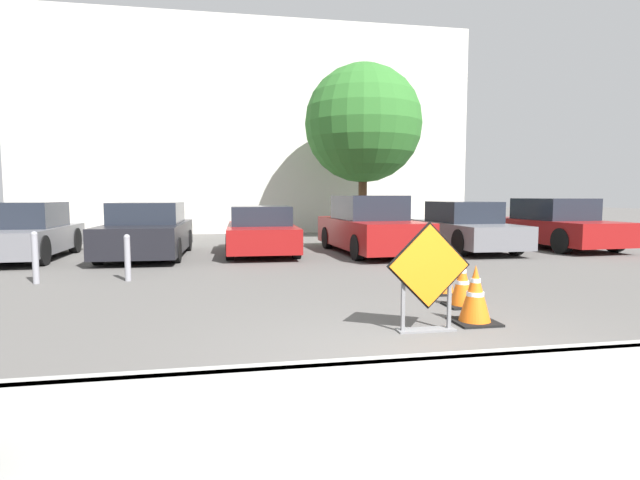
{
  "coord_description": "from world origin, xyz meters",
  "views": [
    {
      "loc": [
        -1.86,
        -4.14,
        1.59
      ],
      "look_at": [
        0.08,
        6.25,
        0.65
      ],
      "focal_mm": 28.0,
      "sensor_mm": 36.0,
      "label": 1
    }
  ],
  "objects_px": {
    "traffic_cone_second": "(462,283)",
    "parked_car_fourth": "(369,227)",
    "parked_car_second": "(148,232)",
    "parked_car_sixth": "(555,225)",
    "road_closed_sign": "(428,275)",
    "bollard_second": "(35,256)",
    "traffic_cone_fourth": "(433,263)",
    "bollard_nearest": "(127,256)",
    "parked_car_third": "(261,231)",
    "traffic_cone_nearest": "(475,295)",
    "traffic_cone_third": "(444,275)",
    "parked_car_nearest": "(24,233)",
    "parked_car_fifth": "(464,227)"
  },
  "relations": [
    {
      "from": "traffic_cone_fourth",
      "to": "road_closed_sign",
      "type": "bearing_deg",
      "value": -114.49
    },
    {
      "from": "traffic_cone_second",
      "to": "parked_car_fourth",
      "type": "distance_m",
      "value": 6.76
    },
    {
      "from": "traffic_cone_second",
      "to": "parked_car_second",
      "type": "distance_m",
      "value": 8.76
    },
    {
      "from": "road_closed_sign",
      "to": "traffic_cone_second",
      "type": "xyz_separation_m",
      "value": [
        1.01,
        1.17,
        -0.33
      ]
    },
    {
      "from": "traffic_cone_fourth",
      "to": "parked_car_third",
      "type": "relative_size",
      "value": 0.18
    },
    {
      "from": "parked_car_third",
      "to": "traffic_cone_third",
      "type": "bearing_deg",
      "value": 113.37
    },
    {
      "from": "parked_car_second",
      "to": "parked_car_fourth",
      "type": "height_order",
      "value": "parked_car_fourth"
    },
    {
      "from": "parked_car_sixth",
      "to": "parked_car_fourth",
      "type": "bearing_deg",
      "value": -0.75
    },
    {
      "from": "bollard_second",
      "to": "road_closed_sign",
      "type": "bearing_deg",
      "value": -37.09
    },
    {
      "from": "parked_car_third",
      "to": "traffic_cone_fourth",
      "type": "bearing_deg",
      "value": 118.35
    },
    {
      "from": "traffic_cone_fourth",
      "to": "bollard_second",
      "type": "bearing_deg",
      "value": 169.32
    },
    {
      "from": "traffic_cone_nearest",
      "to": "parked_car_sixth",
      "type": "distance_m",
      "value": 10.37
    },
    {
      "from": "traffic_cone_second",
      "to": "parked_car_fourth",
      "type": "bearing_deg",
      "value": 85.16
    },
    {
      "from": "parked_car_third",
      "to": "parked_car_sixth",
      "type": "bearing_deg",
      "value": -180.0
    },
    {
      "from": "traffic_cone_third",
      "to": "bollard_nearest",
      "type": "bearing_deg",
      "value": 157.13
    },
    {
      "from": "road_closed_sign",
      "to": "parked_car_second",
      "type": "distance_m",
      "value": 9.19
    },
    {
      "from": "parked_car_second",
      "to": "parked_car_sixth",
      "type": "xyz_separation_m",
      "value": [
        11.82,
        0.02,
        0.04
      ]
    },
    {
      "from": "traffic_cone_fourth",
      "to": "parked_car_fifth",
      "type": "relative_size",
      "value": 0.17
    },
    {
      "from": "road_closed_sign",
      "to": "traffic_cone_third",
      "type": "height_order",
      "value": "road_closed_sign"
    },
    {
      "from": "road_closed_sign",
      "to": "bollard_second",
      "type": "relative_size",
      "value": 1.35
    },
    {
      "from": "parked_car_fourth",
      "to": "bollard_second",
      "type": "distance_m",
      "value": 8.12
    },
    {
      "from": "traffic_cone_third",
      "to": "parked_car_fifth",
      "type": "distance_m",
      "value": 6.98
    },
    {
      "from": "traffic_cone_second",
      "to": "parked_car_sixth",
      "type": "height_order",
      "value": "parked_car_sixth"
    },
    {
      "from": "traffic_cone_nearest",
      "to": "traffic_cone_third",
      "type": "height_order",
      "value": "traffic_cone_nearest"
    },
    {
      "from": "road_closed_sign",
      "to": "parked_car_fourth",
      "type": "bearing_deg",
      "value": 78.65
    },
    {
      "from": "traffic_cone_fourth",
      "to": "parked_car_second",
      "type": "height_order",
      "value": "parked_car_second"
    },
    {
      "from": "traffic_cone_nearest",
      "to": "bollard_nearest",
      "type": "height_order",
      "value": "bollard_nearest"
    },
    {
      "from": "traffic_cone_nearest",
      "to": "parked_car_sixth",
      "type": "relative_size",
      "value": 0.16
    },
    {
      "from": "traffic_cone_fourth",
      "to": "bollard_nearest",
      "type": "relative_size",
      "value": 0.89
    },
    {
      "from": "bollard_nearest",
      "to": "bollard_second",
      "type": "height_order",
      "value": "bollard_second"
    },
    {
      "from": "bollard_second",
      "to": "parked_car_second",
      "type": "bearing_deg",
      "value": 70.07
    },
    {
      "from": "road_closed_sign",
      "to": "bollard_second",
      "type": "height_order",
      "value": "road_closed_sign"
    },
    {
      "from": "traffic_cone_third",
      "to": "parked_car_third",
      "type": "distance_m",
      "value": 6.76
    },
    {
      "from": "bollard_second",
      "to": "parked_car_fifth",
      "type": "bearing_deg",
      "value": 20.7
    },
    {
      "from": "parked_car_fourth",
      "to": "traffic_cone_fourth",
      "type": "bearing_deg",
      "value": 83.99
    },
    {
      "from": "traffic_cone_nearest",
      "to": "parked_car_sixth",
      "type": "bearing_deg",
      "value": 49.32
    },
    {
      "from": "parked_car_third",
      "to": "traffic_cone_nearest",
      "type": "bearing_deg",
      "value": 106.05
    },
    {
      "from": "parked_car_nearest",
      "to": "parked_car_sixth",
      "type": "bearing_deg",
      "value": 179.26
    },
    {
      "from": "parked_car_sixth",
      "to": "parked_car_second",
      "type": "bearing_deg",
      "value": -2.92
    },
    {
      "from": "road_closed_sign",
      "to": "traffic_cone_fourth",
      "type": "bearing_deg",
      "value": 65.51
    },
    {
      "from": "traffic_cone_nearest",
      "to": "parked_car_second",
      "type": "xyz_separation_m",
      "value": [
        -5.06,
        7.84,
        0.3
      ]
    },
    {
      "from": "road_closed_sign",
      "to": "parked_car_nearest",
      "type": "relative_size",
      "value": 0.3
    },
    {
      "from": "traffic_cone_nearest",
      "to": "parked_car_fourth",
      "type": "xyz_separation_m",
      "value": [
        0.85,
        7.62,
        0.37
      ]
    },
    {
      "from": "parked_car_second",
      "to": "parked_car_fifth",
      "type": "relative_size",
      "value": 0.92
    },
    {
      "from": "parked_car_sixth",
      "to": "road_closed_sign",
      "type": "bearing_deg",
      "value": 44.29
    },
    {
      "from": "parked_car_nearest",
      "to": "parked_car_fifth",
      "type": "height_order",
      "value": "parked_car_nearest"
    },
    {
      "from": "parked_car_fourth",
      "to": "parked_car_fifth",
      "type": "height_order",
      "value": "parked_car_fourth"
    },
    {
      "from": "parked_car_fifth",
      "to": "parked_car_fourth",
      "type": "bearing_deg",
      "value": 6.65
    },
    {
      "from": "traffic_cone_nearest",
      "to": "parked_car_nearest",
      "type": "relative_size",
      "value": 0.17
    },
    {
      "from": "parked_car_second",
      "to": "parked_car_third",
      "type": "xyz_separation_m",
      "value": [
        2.95,
        0.24,
        -0.04
      ]
    }
  ]
}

